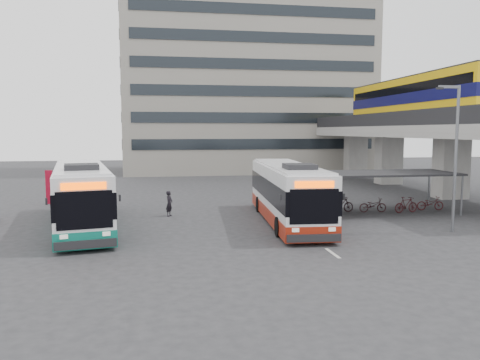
{
  "coord_description": "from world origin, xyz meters",
  "views": [
    {
      "loc": [
        -4.37,
        -24.28,
        5.1
      ],
      "look_at": [
        0.31,
        4.86,
        2.0
      ],
      "focal_mm": 35.0,
      "sensor_mm": 36.0,
      "label": 1
    }
  ],
  "objects": [
    {
      "name": "office_block",
      "position": [
        6.0,
        36.0,
        12.5
      ],
      "size": [
        30.0,
        15.0,
        25.0
      ],
      "primitive_type": "cube",
      "color": "gray",
      "rests_on": "ground"
    },
    {
      "name": "viaduct",
      "position": [
        17.0,
        12.79,
        6.23
      ],
      "size": [
        8.0,
        32.0,
        9.68
      ],
      "color": "gray",
      "rests_on": "ground"
    },
    {
      "name": "bus_main",
      "position": [
        2.41,
        1.01,
        1.61
      ],
      "size": [
        3.26,
        11.87,
        3.47
      ],
      "rotation": [
        0.0,
        0.0,
        -0.06
      ],
      "color": "white",
      "rests_on": "ground"
    },
    {
      "name": "sign_totem_north",
      "position": [
        -12.42,
        9.95,
        1.22
      ],
      "size": [
        0.51,
        0.21,
        2.37
      ],
      "rotation": [
        0.0,
        0.0,
        -0.13
      ],
      "color": "#A20922",
      "rests_on": "ground"
    },
    {
      "name": "lamp_post",
      "position": [
        9.88,
        -2.97,
        4.18
      ],
      "size": [
        1.29,
        0.2,
        7.34
      ],
      "rotation": [
        0.0,
        0.0,
        0.04
      ],
      "color": "#595B60",
      "rests_on": "ground"
    },
    {
      "name": "pedestrian",
      "position": [
        -4.17,
        3.79,
        0.76
      ],
      "size": [
        0.57,
        0.66,
        1.52
      ],
      "primitive_type": "imported",
      "rotation": [
        0.0,
        0.0,
        1.12
      ],
      "color": "black",
      "rests_on": "ground"
    },
    {
      "name": "road_markings",
      "position": [
        2.5,
        -3.0,
        0.01
      ],
      "size": [
        0.15,
        7.6,
        0.01
      ],
      "color": "beige",
      "rests_on": "ground"
    },
    {
      "name": "bus_teal",
      "position": [
        -8.81,
        1.42,
        1.65
      ],
      "size": [
        4.81,
        12.31,
        3.56
      ],
      "rotation": [
        0.0,
        0.0,
        0.19
      ],
      "color": "white",
      "rests_on": "ground"
    },
    {
      "name": "ground",
      "position": [
        0.0,
        0.0,
        0.0
      ],
      "size": [
        120.0,
        120.0,
        0.0
      ],
      "primitive_type": "plane",
      "color": "#28282B",
      "rests_on": "ground"
    },
    {
      "name": "bike_shelter",
      "position": [
        8.5,
        3.0,
        1.52
      ],
      "size": [
        10.0,
        4.0,
        2.54
      ],
      "color": "#595B60",
      "rests_on": "ground"
    }
  ]
}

